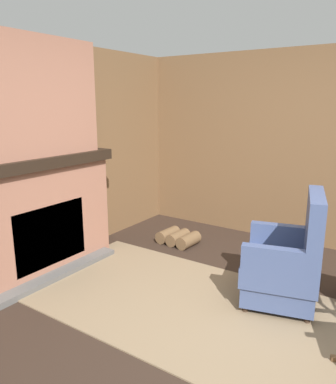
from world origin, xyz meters
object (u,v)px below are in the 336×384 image
at_px(firewood_stack, 178,238).
at_px(armchair, 286,264).
at_px(oil_lamp_vase, 11,150).
at_px(storage_case, 73,144).

bearing_deg(firewood_stack, armchair, -23.72).
bearing_deg(oil_lamp_vase, storage_case, 89.99).
distance_m(armchair, oil_lamp_vase, 2.70).
xyz_separation_m(armchair, storage_case, (-2.33, -0.24, 0.93)).
height_order(firewood_stack, storage_case, storage_case).
height_order(oil_lamp_vase, storage_case, oil_lamp_vase).
distance_m(firewood_stack, storage_case, 1.71).
relative_size(armchair, storage_case, 4.78).
bearing_deg(oil_lamp_vase, firewood_stack, 64.84).
bearing_deg(armchair, storage_case, -8.59).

